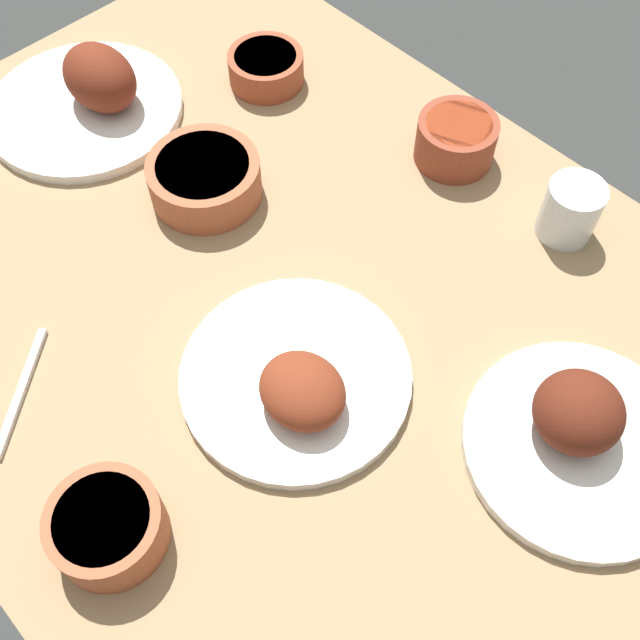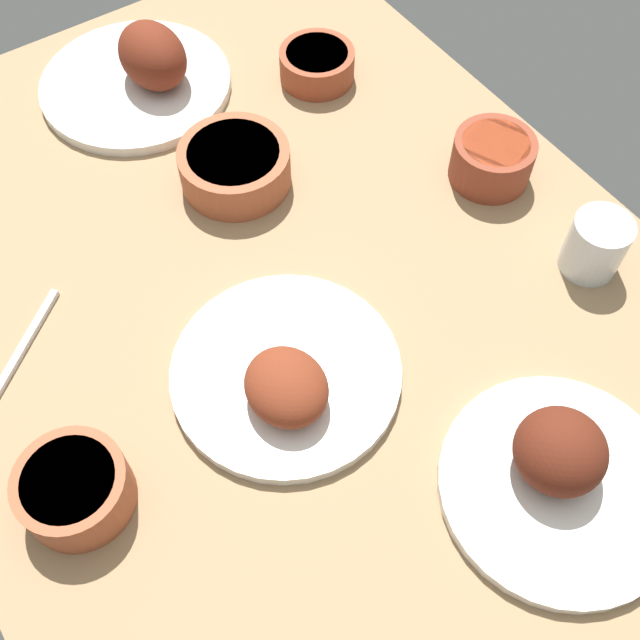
# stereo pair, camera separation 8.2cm
# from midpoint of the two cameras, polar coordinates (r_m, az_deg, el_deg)

# --- Properties ---
(dining_table) EXTENTS (1.40, 0.90, 0.04)m
(dining_table) POSITION_cam_midpoint_polar(r_m,az_deg,el_deg) (0.94, 2.50, -1.49)
(dining_table) COLOR #937551
(dining_table) RESTS_ON ground
(plate_center_main) EXTENTS (0.27, 0.27, 0.07)m
(plate_center_main) POSITION_cam_midpoint_polar(r_m,az_deg,el_deg) (0.87, 0.15, -4.49)
(plate_center_main) COLOR silver
(plate_center_main) RESTS_ON dining_table
(plate_near_viewer) EXTENTS (0.29, 0.29, 0.10)m
(plate_near_viewer) POSITION_cam_midpoint_polar(r_m,az_deg,el_deg) (1.20, -11.14, 17.64)
(plate_near_viewer) COLOR silver
(plate_near_viewer) RESTS_ON dining_table
(plate_far_side) EXTENTS (0.26, 0.26, 0.09)m
(plate_far_side) POSITION_cam_midpoint_polar(r_m,az_deg,el_deg) (0.86, 20.15, -10.87)
(plate_far_side) COLOR silver
(plate_far_side) RESTS_ON dining_table
(bowl_sauce) EXTENTS (0.11, 0.11, 0.06)m
(bowl_sauce) POSITION_cam_midpoint_polar(r_m,az_deg,el_deg) (1.08, 14.96, 11.52)
(bowl_sauce) COLOR brown
(bowl_sauce) RESTS_ON dining_table
(bowl_potatoes) EXTENTS (0.12, 0.12, 0.06)m
(bowl_potatoes) POSITION_cam_midpoint_polar(r_m,az_deg,el_deg) (0.83, -15.18, -12.32)
(bowl_potatoes) COLOR #A35133
(bowl_potatoes) RESTS_ON dining_table
(bowl_pasta) EXTENTS (0.15, 0.15, 0.06)m
(bowl_pasta) POSITION_cam_midpoint_polar(r_m,az_deg,el_deg) (1.05, -4.14, 11.36)
(bowl_pasta) COLOR #A35133
(bowl_pasta) RESTS_ON dining_table
(bowl_soup) EXTENTS (0.11, 0.11, 0.05)m
(bowl_soup) POSITION_cam_midpoint_polar(r_m,az_deg,el_deg) (1.20, 1.82, 18.53)
(bowl_soup) COLOR brown
(bowl_soup) RESTS_ON dining_table
(water_tumbler) EXTENTS (0.07, 0.07, 0.08)m
(water_tumbler) POSITION_cam_midpoint_polar(r_m,az_deg,el_deg) (1.02, 22.15, 5.06)
(water_tumbler) COLOR silver
(water_tumbler) RESTS_ON dining_table
(fork_loose) EXTENTS (0.11, 0.13, 0.01)m
(fork_loose) POSITION_cam_midpoint_polar(r_m,az_deg,el_deg) (0.96, -19.07, -2.08)
(fork_loose) COLOR silver
(fork_loose) RESTS_ON dining_table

